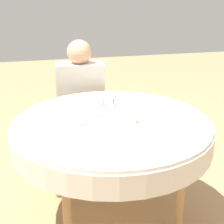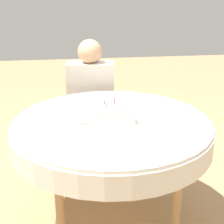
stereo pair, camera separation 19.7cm
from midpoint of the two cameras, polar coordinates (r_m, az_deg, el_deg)
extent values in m
plane|color=#A37F56|center=(2.37, 2.44, -18.65)|extent=(12.00, 12.00, 0.00)
cylinder|color=silver|center=(1.98, 2.77, -1.69)|extent=(1.25, 1.25, 0.02)
cylinder|color=silver|center=(2.02, 2.73, -3.75)|extent=(1.27, 1.27, 0.14)
cylinder|color=#A37A4C|center=(1.84, -6.36, -17.38)|extent=(0.05, 0.05, 0.74)
cylinder|color=#A37A4C|center=(1.97, 14.80, -15.13)|extent=(0.05, 0.05, 0.74)
cylinder|color=#A37A4C|center=(2.42, -7.06, -7.37)|extent=(0.05, 0.05, 0.74)
cylinder|color=#A37A4C|center=(2.53, 8.85, -6.26)|extent=(0.05, 0.05, 0.74)
cube|color=#4C331E|center=(2.89, -1.84, -1.01)|extent=(0.45, 0.45, 0.04)
cube|color=#4C331E|center=(2.99, -1.85, 4.74)|extent=(0.36, 0.08, 0.46)
cylinder|color=#4C331E|center=(2.84, -5.33, -6.56)|extent=(0.04, 0.04, 0.42)
cylinder|color=#4C331E|center=(2.83, 1.67, -6.53)|extent=(0.04, 0.04, 0.42)
cylinder|color=#4C331E|center=(3.15, -4.89, -3.70)|extent=(0.04, 0.04, 0.42)
cylinder|color=#4C331E|center=(3.14, 1.39, -3.67)|extent=(0.04, 0.04, 0.42)
cylinder|color=tan|center=(2.85, -3.94, -6.03)|extent=(0.09, 0.09, 0.45)
cylinder|color=tan|center=(2.84, 0.28, -6.01)|extent=(0.09, 0.09, 0.45)
cube|color=beige|center=(2.81, -1.90, 4.04)|extent=(0.44, 0.25, 0.50)
sphere|color=tan|center=(2.73, -1.99, 10.95)|extent=(0.21, 0.21, 0.21)
cube|color=silver|center=(1.98, 2.90, -0.20)|extent=(0.24, 0.24, 0.08)
cylinder|color=gold|center=(1.96, 4.71, 1.38)|extent=(0.01, 0.01, 0.04)
cylinder|color=red|center=(2.01, 3.29, 1.91)|extent=(0.01, 0.01, 0.04)
cylinder|color=blue|center=(1.98, 1.43, 1.71)|extent=(0.01, 0.01, 0.04)
cylinder|color=#D166B2|center=(1.93, 1.88, 1.17)|extent=(0.01, 0.01, 0.04)
cylinder|color=green|center=(1.91, 3.51, 0.87)|extent=(0.01, 0.01, 0.04)
cylinder|color=silver|center=(1.89, -3.69, -0.56)|extent=(0.07, 0.07, 0.12)
camera|label=1|loc=(0.10, -87.14, 1.08)|focal=50.00mm
camera|label=2|loc=(0.10, 92.86, -1.08)|focal=50.00mm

